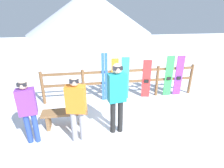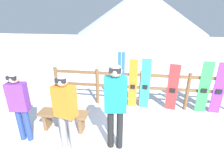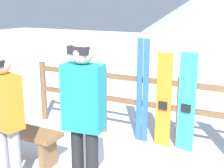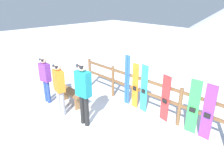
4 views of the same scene
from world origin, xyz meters
TOP-DOWN VIEW (x-y plane):
  - fence at (-0.00, 1.87)m, footprint 5.29×0.10m
  - bench at (-1.79, 0.45)m, footprint 1.16×0.36m
  - person_teal at (-0.51, 0.04)m, footprint 0.44×0.28m
  - person_orange at (-1.45, -0.14)m, footprint 0.46×0.32m
  - ski_pair_blue at (-0.58, 1.82)m, footprint 0.20×0.02m
  - snowboard_orange at (-0.24, 1.81)m, footprint 0.24×0.07m
  - snowboard_cyan at (0.11, 1.81)m, footprint 0.26×0.08m

SIDE VIEW (x-z plane):
  - bench at x=-1.79m, z-range 0.10..0.58m
  - fence at x=0.00m, z-range 0.11..1.21m
  - snowboard_orange at x=-0.24m, z-range 0.00..1.45m
  - snowboard_cyan at x=0.11m, z-range 0.00..1.48m
  - ski_pair_blue at x=-0.58m, z-range 0.00..1.64m
  - person_orange at x=-1.45m, z-range 0.13..1.73m
  - person_teal at x=-0.51m, z-range 0.16..1.95m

